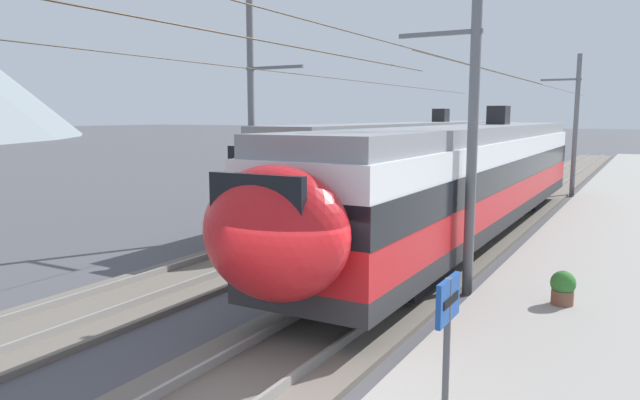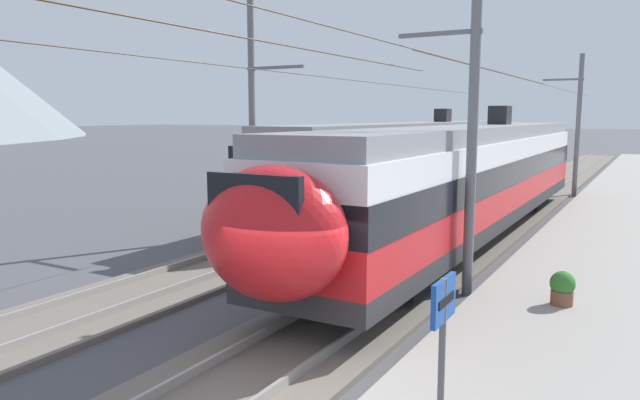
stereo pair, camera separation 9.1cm
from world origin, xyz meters
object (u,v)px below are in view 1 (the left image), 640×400
train_far_track (411,157)px  catenary_mast_mid (468,127)px  potted_plant_platform_edge (563,286)px  train_near_platform (468,176)px  catenary_mast_east (573,122)px  platform_sign (447,324)px  catenary_mast_far_side (254,116)px

train_far_track → catenary_mast_mid: bearing=-154.4°
potted_plant_platform_edge → train_far_track: bearing=31.5°
train_far_track → potted_plant_platform_edge: bearing=-148.5°
train_near_platform → train_far_track: size_ratio=0.92×
catenary_mast_mid → catenary_mast_east: (19.56, 0.00, -0.09)m
train_far_track → potted_plant_platform_edge: 16.88m
train_far_track → catenary_mast_east: (6.06, -6.47, 1.62)m
platform_sign → potted_plant_platform_edge: size_ratio=2.89×
train_near_platform → train_far_track: (7.76, 4.91, 0.00)m
train_far_track → catenary_mast_far_side: catenary_mast_far_side is taller
catenary_mast_far_side → potted_plant_platform_edge: catenary_mast_far_side is taller
catenary_mast_east → platform_sign: bearing=-176.1°
catenary_mast_east → platform_sign: size_ratio=18.81×
train_far_track → catenary_mast_mid: size_ratio=0.69×
catenary_mast_mid → platform_sign: (-7.15, -1.84, -2.09)m
catenary_mast_far_side → platform_sign: 14.65m
train_near_platform → catenary_mast_far_side: catenary_mast_far_side is taller
train_near_platform → platform_sign: size_ratio=11.92×
catenary_mast_far_side → potted_plant_platform_edge: size_ratio=54.32×
catenary_mast_mid → potted_plant_platform_edge: (-0.83, -2.30, -3.21)m
train_near_platform → catenary_mast_mid: catenary_mast_mid is taller
catenary_mast_mid → platform_sign: catenary_mast_mid is taller
catenary_mast_mid → catenary_mast_east: size_ratio=1.00×
train_near_platform → catenary_mast_east: 14.00m
catenary_mast_far_side → platform_sign: catenary_mast_far_side is taller
catenary_mast_east → catenary_mast_far_side: bearing=153.2°
catenary_mast_mid → potted_plant_platform_edge: bearing=-109.9°
train_near_platform → potted_plant_platform_edge: 7.78m
catenary_mast_mid → potted_plant_platform_edge: 4.04m
train_far_track → platform_sign: size_ratio=13.01×
train_near_platform → catenary_mast_east: catenary_mast_east is taller
catenary_mast_east → platform_sign: catenary_mast_east is taller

